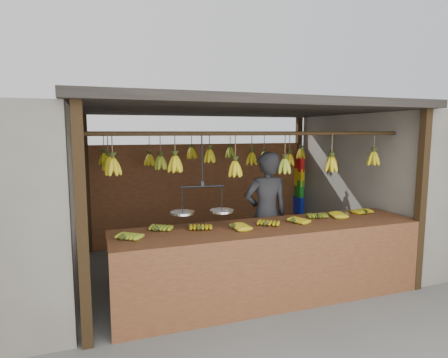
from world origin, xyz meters
name	(u,v)px	position (x,y,z in m)	size (l,w,h in m)	color
ground	(231,267)	(0.00, 0.00, 0.00)	(80.00, 80.00, 0.00)	#5B5B57
stall	(223,135)	(0.00, 0.33, 1.97)	(4.30, 3.30, 2.40)	black
neighbor_right	(420,181)	(3.60, 0.00, 1.15)	(3.00, 3.00, 2.30)	slate
counter	(276,243)	(0.12, -1.23, 0.72)	(3.81, 0.87, 0.96)	brown
hanging_bananas	(231,160)	(0.00, 0.01, 1.62)	(3.61, 2.24, 0.40)	gold
balance_scale	(202,208)	(-0.72, -1.00, 1.15)	(0.72, 0.32, 0.91)	black
vendor	(266,215)	(0.35, -0.46, 0.88)	(0.64, 0.42, 1.76)	#262628
bag_bundles	(299,183)	(1.94, 1.35, 1.00)	(0.08, 0.26, 1.18)	red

